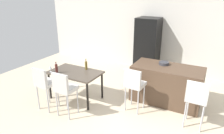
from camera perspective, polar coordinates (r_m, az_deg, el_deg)
ground_plane at (r=4.78m, az=8.09°, el=-13.08°), size 10.00×10.00×0.00m
back_wall at (r=6.96m, az=17.44°, el=9.88°), size 10.00×0.12×2.90m
kitchen_island at (r=5.24m, az=14.96°, el=-4.71°), size 1.65×0.83×0.92m
bar_chair_left at (r=4.58m, az=6.20°, el=-4.55°), size 0.43×0.43×1.05m
bar_chair_middle at (r=4.33m, az=22.62°, el=-7.73°), size 0.41×0.41×1.05m
dining_table at (r=5.19m, az=-10.25°, el=-2.09°), size 1.28×0.77×0.74m
dining_chair_near at (r=4.86m, az=-18.42°, el=-4.02°), size 0.42×0.42×1.05m
dining_chair_far at (r=4.48m, az=-13.23°, el=-5.60°), size 0.40×0.40×1.05m
wine_bottle_middle at (r=5.23m, az=-7.23°, el=0.48°), size 0.06×0.06×0.29m
wine_bottle_right at (r=5.14m, az=-15.26°, el=-0.41°), size 0.06×0.06×0.29m
wine_glass_left at (r=5.25m, az=-16.89°, el=-0.05°), size 0.07×0.07×0.17m
refrigerator at (r=6.84m, az=9.88°, el=5.79°), size 0.72×0.68×1.84m
fruit_bowl at (r=5.18m, az=14.31°, el=1.01°), size 0.25×0.25×0.07m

